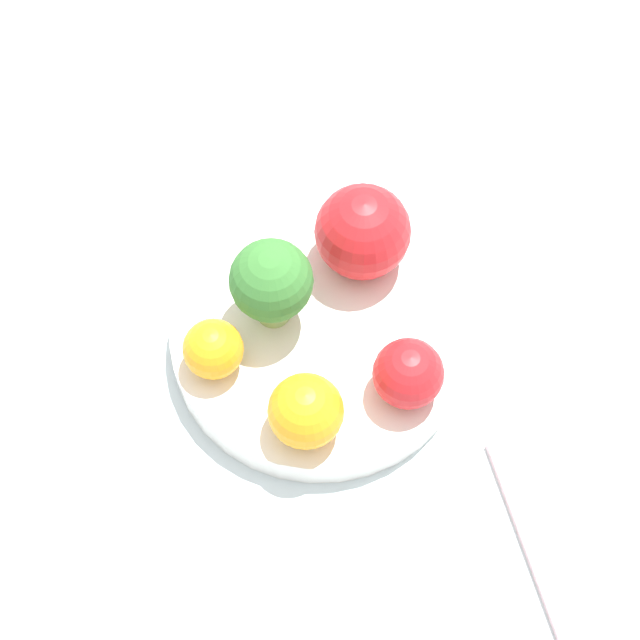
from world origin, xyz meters
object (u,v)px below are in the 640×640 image
Objects in this scene: bowl at (320,336)px; orange_front at (306,411)px; broccoli at (271,282)px; orange_back at (213,349)px; apple_red at (408,374)px; apple_green at (363,232)px.

orange_front is at bearing 53.38° from bowl.
broccoli is 1.47× the size of orange_front.
orange_front is at bearing 75.62° from broccoli.
orange_back is (0.05, 0.01, -0.02)m from broccoli.
broccoli is 0.10m from apple_red.
orange_front is at bearing 43.94° from apple_green.
bowl is 3.11× the size of apple_green.
orange_back is (0.03, -0.07, -0.00)m from orange_front.
bowl is at bearing -68.81° from apple_red.
apple_red is at bearing 111.19° from bowl.
orange_front is at bearing -7.50° from apple_red.
apple_green is (-0.07, -0.01, -0.01)m from broccoli.
bowl is 5.10× the size of orange_back.
bowl is 0.08m from orange_front.
orange_back is (0.12, 0.02, -0.01)m from apple_green.
apple_green is at bearing -173.12° from broccoli.
apple_green is 1.35× the size of orange_front.
broccoli reaches higher than apple_green.
bowl is 4.41× the size of apple_red.
broccoli is at bearing -104.38° from orange_front.
apple_red is 0.12m from orange_back.
orange_front reaches higher than apple_red.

